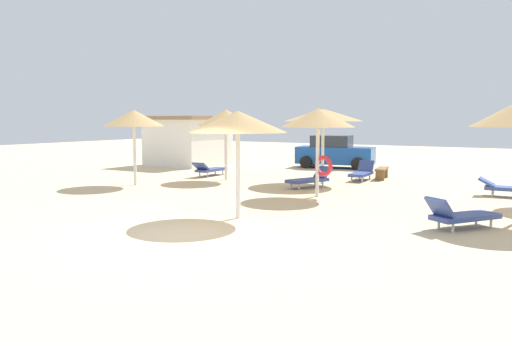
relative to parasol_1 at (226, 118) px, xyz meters
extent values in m
plane|color=beige|center=(5.00, -8.85, -2.63)|extent=(80.00, 80.00, 0.00)
cylinder|color=silver|center=(0.00, 0.00, -1.43)|extent=(0.12, 0.12, 2.40)
cone|color=tan|center=(0.00, 0.00, 0.01)|extent=(2.42, 2.42, 0.69)
cylinder|color=silver|center=(3.90, 1.19, -1.33)|extent=(0.12, 0.12, 2.60)
cone|color=tan|center=(3.90, 1.19, 0.11)|extent=(3.16, 3.16, 0.49)
cylinder|color=silver|center=(5.15, -2.12, -1.42)|extent=(0.12, 0.12, 2.42)
cone|color=tan|center=(5.15, -2.12, 0.00)|extent=(2.45, 2.45, 0.62)
torus|color=red|center=(5.37, -2.12, -1.59)|extent=(0.71, 0.30, 0.70)
cylinder|color=silver|center=(4.88, -6.57, -1.46)|extent=(0.12, 0.12, 2.34)
cone|color=tan|center=(4.88, -6.57, -0.11)|extent=(2.56, 2.56, 0.55)
cylinder|color=silver|center=(-2.18, -3.12, -1.43)|extent=(0.12, 0.12, 2.40)
cone|color=tan|center=(-2.18, -3.12, -0.01)|extent=(2.34, 2.34, 0.64)
cube|color=#33478C|center=(9.99, 1.05, -2.17)|extent=(0.55, 0.66, 0.32)
cylinder|color=silver|center=(10.19, 0.84, -2.52)|extent=(0.06, 0.06, 0.22)
cylinder|color=silver|center=(10.18, 1.28, -2.52)|extent=(0.06, 0.06, 0.22)
cube|color=#33478C|center=(-1.53, 1.05, -2.35)|extent=(0.65, 1.70, 0.12)
cube|color=#33478C|center=(-1.52, 0.25, -2.14)|extent=(0.64, 0.50, 0.37)
cylinder|color=silver|center=(-1.30, 0.45, -2.52)|extent=(0.06, 0.06, 0.22)
cylinder|color=silver|center=(-1.74, 0.45, -2.52)|extent=(0.06, 0.06, 0.22)
cylinder|color=silver|center=(-1.31, 1.65, -2.52)|extent=(0.06, 0.06, 0.22)
cylinder|color=silver|center=(-1.75, 1.65, -2.52)|extent=(0.06, 0.06, 0.22)
cube|color=#33478C|center=(10.17, -4.80, -2.35)|extent=(1.50, 1.76, 0.12)
cube|color=#33478C|center=(9.71, -5.45, -2.07)|extent=(0.75, 0.70, 0.48)
cylinder|color=silver|center=(10.00, -5.42, -2.52)|extent=(0.06, 0.06, 0.22)
cylinder|color=silver|center=(9.64, -5.16, -2.52)|extent=(0.06, 0.06, 0.22)
cylinder|color=silver|center=(10.70, -4.44, -2.52)|extent=(0.06, 0.06, 0.22)
cylinder|color=silver|center=(10.34, -4.18, -2.52)|extent=(0.06, 0.06, 0.22)
cube|color=#33478C|center=(4.95, 2.82, -2.35)|extent=(0.75, 1.74, 0.12)
cube|color=#33478C|center=(4.90, 3.62, -2.08)|extent=(0.66, 0.45, 0.48)
cylinder|color=silver|center=(4.70, 3.41, -2.52)|extent=(0.06, 0.06, 0.22)
cylinder|color=silver|center=(5.13, 3.43, -2.52)|extent=(0.06, 0.06, 0.22)
cylinder|color=silver|center=(4.77, 2.21, -2.52)|extent=(0.06, 0.06, 0.22)
cylinder|color=silver|center=(5.21, 2.24, -2.52)|extent=(0.06, 0.06, 0.22)
cube|color=#33478C|center=(3.95, -0.35, -2.35)|extent=(1.25, 1.82, 0.12)
cube|color=#33478C|center=(4.26, 0.39, -2.09)|extent=(0.76, 0.65, 0.46)
cylinder|color=silver|center=(3.98, 0.29, -2.52)|extent=(0.06, 0.06, 0.22)
cylinder|color=silver|center=(4.39, 0.12, -2.52)|extent=(0.06, 0.06, 0.22)
cylinder|color=silver|center=(3.52, -0.81, -2.52)|extent=(0.06, 0.06, 0.22)
cylinder|color=silver|center=(3.92, -0.98, -2.52)|extent=(0.06, 0.06, 0.22)
cube|color=brown|center=(5.55, 3.78, -2.18)|extent=(0.63, 1.54, 0.08)
cube|color=brown|center=(5.64, 3.24, -2.43)|extent=(0.37, 0.17, 0.41)
cube|color=brown|center=(5.47, 4.33, -2.43)|extent=(0.37, 0.17, 0.41)
cube|color=#194C9E|center=(1.91, 7.50, -1.96)|extent=(4.22, 2.31, 0.90)
cube|color=#262D38|center=(1.71, 7.46, -1.21)|extent=(2.22, 1.86, 0.60)
cylinder|color=black|center=(3.10, 8.58, -2.31)|extent=(0.67, 0.32, 0.64)
cylinder|color=black|center=(3.38, 6.84, -2.31)|extent=(0.67, 0.32, 0.64)
cylinder|color=black|center=(0.44, 8.15, -2.31)|extent=(0.67, 0.32, 0.64)
cylinder|color=black|center=(0.71, 6.41, -2.31)|extent=(0.67, 0.32, 0.64)
cube|color=white|center=(-5.84, 4.79, -1.36)|extent=(3.47, 3.84, 2.55)
cube|color=#8C6B4C|center=(-5.84, 4.79, 0.02)|extent=(3.87, 4.24, 0.20)
camera|label=1|loc=(11.91, -17.35, -0.04)|focal=35.01mm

